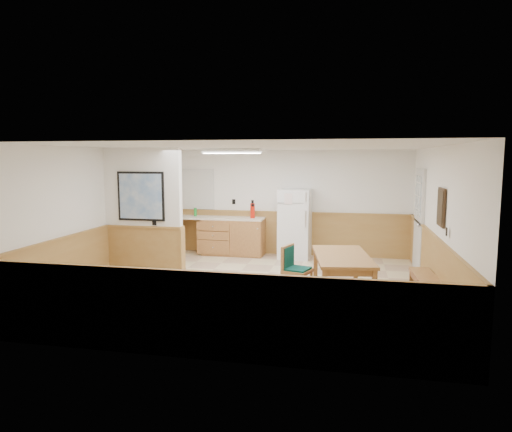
% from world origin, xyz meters
% --- Properties ---
extents(ground, '(6.00, 6.00, 0.00)m').
position_xyz_m(ground, '(0.00, 0.00, 0.00)').
color(ground, beige).
rests_on(ground, ground).
extents(ceiling, '(6.00, 6.00, 0.02)m').
position_xyz_m(ceiling, '(0.00, 0.00, 2.50)').
color(ceiling, white).
rests_on(ceiling, back_wall).
extents(back_wall, '(6.00, 0.02, 2.50)m').
position_xyz_m(back_wall, '(0.00, 3.00, 1.25)').
color(back_wall, white).
rests_on(back_wall, ground).
extents(right_wall, '(0.02, 6.00, 2.50)m').
position_xyz_m(right_wall, '(3.00, 0.00, 1.25)').
color(right_wall, white).
rests_on(right_wall, ground).
extents(left_wall, '(0.02, 6.00, 2.50)m').
position_xyz_m(left_wall, '(-3.00, 0.00, 1.25)').
color(left_wall, white).
rests_on(left_wall, ground).
extents(wainscot_back, '(6.00, 0.04, 1.00)m').
position_xyz_m(wainscot_back, '(0.00, 2.98, 0.50)').
color(wainscot_back, '#AB8244').
rests_on(wainscot_back, ground).
extents(wainscot_right, '(0.04, 6.00, 1.00)m').
position_xyz_m(wainscot_right, '(2.98, 0.00, 0.50)').
color(wainscot_right, '#AB8244').
rests_on(wainscot_right, ground).
extents(wainscot_left, '(0.04, 6.00, 1.00)m').
position_xyz_m(wainscot_left, '(-2.98, 0.00, 0.50)').
color(wainscot_left, '#AB8244').
rests_on(wainscot_left, ground).
extents(partition_wall, '(1.50, 0.20, 2.50)m').
position_xyz_m(partition_wall, '(-2.25, 0.19, 1.23)').
color(partition_wall, white).
rests_on(partition_wall, ground).
extents(kitchen_counter, '(2.20, 0.61, 1.00)m').
position_xyz_m(kitchen_counter, '(-1.21, 2.68, 0.46)').
color(kitchen_counter, '#AB783C').
rests_on(kitchen_counter, ground).
extents(exterior_door, '(0.07, 1.02, 2.15)m').
position_xyz_m(exterior_door, '(2.96, 1.90, 1.05)').
color(exterior_door, silver).
rests_on(exterior_door, ground).
extents(kitchen_window, '(0.80, 0.04, 1.00)m').
position_xyz_m(kitchen_window, '(-2.10, 2.98, 1.55)').
color(kitchen_window, silver).
rests_on(kitchen_window, back_wall).
extents(wall_painting, '(0.04, 0.50, 0.60)m').
position_xyz_m(wall_painting, '(2.97, -0.30, 1.55)').
color(wall_painting, '#332314').
rests_on(wall_painting, right_wall).
extents(fluorescent_fixture, '(1.20, 0.30, 0.09)m').
position_xyz_m(fluorescent_fixture, '(-0.80, 1.30, 2.45)').
color(fluorescent_fixture, silver).
rests_on(fluorescent_fixture, ceiling).
extents(refrigerator, '(0.74, 0.73, 1.60)m').
position_xyz_m(refrigerator, '(0.35, 2.63, 0.80)').
color(refrigerator, white).
rests_on(refrigerator, ground).
extents(dining_table, '(1.09, 1.79, 0.75)m').
position_xyz_m(dining_table, '(1.48, -0.41, 0.66)').
color(dining_table, '#AE813F').
rests_on(dining_table, ground).
extents(dining_bench, '(0.40, 1.55, 0.45)m').
position_xyz_m(dining_bench, '(2.80, -0.48, 0.34)').
color(dining_bench, '#AE813F').
rests_on(dining_bench, ground).
extents(dining_chair, '(0.68, 0.55, 0.85)m').
position_xyz_m(dining_chair, '(0.66, -0.29, 0.50)').
color(dining_chair, '#AE813F').
rests_on(dining_chair, ground).
extents(fire_extinguisher, '(0.13, 0.13, 0.43)m').
position_xyz_m(fire_extinguisher, '(-0.66, 2.66, 1.09)').
color(fire_extinguisher, red).
rests_on(fire_extinguisher, kitchen_counter).
extents(soap_bottle, '(0.08, 0.08, 0.21)m').
position_xyz_m(soap_bottle, '(-2.10, 2.72, 1.00)').
color(soap_bottle, '#198C2C').
rests_on(soap_bottle, kitchen_counter).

